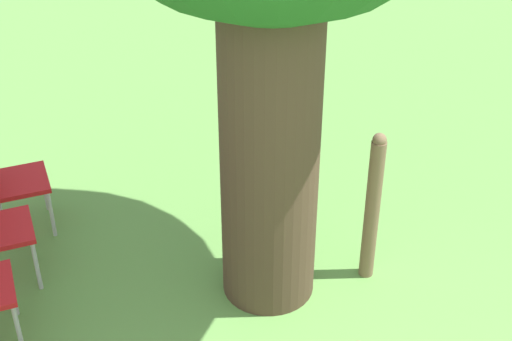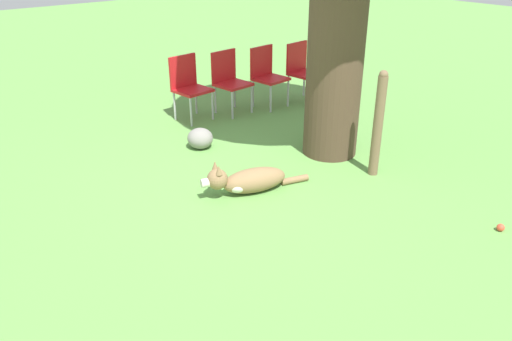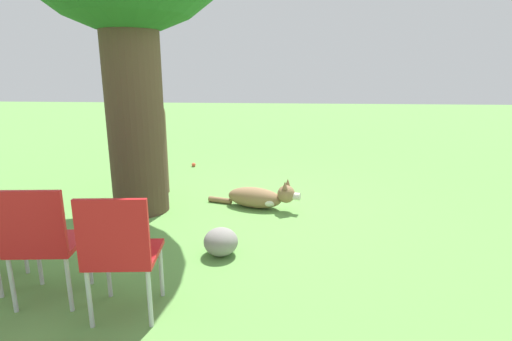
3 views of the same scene
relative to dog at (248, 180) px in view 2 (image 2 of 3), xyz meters
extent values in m
plane|color=#609947|center=(-0.12, 0.57, -0.13)|extent=(30.00, 30.00, 0.00)
cylinder|color=#4C3828|center=(-0.18, 1.39, 1.15)|extent=(0.63, 0.63, 2.57)
ellipsoid|color=olive|center=(0.02, 0.07, -0.01)|extent=(0.46, 0.72, 0.24)
ellipsoid|color=silver|center=(-0.03, -0.10, -0.02)|extent=(0.29, 0.29, 0.15)
sphere|color=olive|center=(-0.09, -0.30, 0.08)|extent=(0.26, 0.26, 0.21)
cylinder|color=silver|center=(-0.12, -0.42, 0.06)|extent=(0.11, 0.11, 0.09)
cone|color=olive|center=(-0.03, -0.32, 0.20)|extent=(0.07, 0.07, 0.09)
cone|color=olive|center=(-0.14, -0.29, 0.20)|extent=(0.07, 0.07, 0.09)
cylinder|color=olive|center=(0.15, 0.51, -0.10)|extent=(0.15, 0.31, 0.07)
cylinder|color=brown|center=(0.53, 1.32, 0.41)|extent=(0.10, 0.10, 1.08)
sphere|color=brown|center=(0.53, 1.32, 0.97)|extent=(0.09, 0.09, 0.09)
cube|color=red|center=(-2.15, 0.76, 0.29)|extent=(0.46, 0.48, 0.04)
cube|color=red|center=(-2.35, 0.74, 0.52)|extent=(0.08, 0.44, 0.43)
cylinder|color=#B7B7BC|center=(-1.99, 0.97, 0.07)|extent=(0.03, 0.03, 0.40)
cylinder|color=#B7B7BC|center=(-1.96, 0.59, 0.07)|extent=(0.03, 0.03, 0.40)
cylinder|color=#B7B7BC|center=(-2.35, 0.93, 0.07)|extent=(0.03, 0.03, 0.40)
cylinder|color=#B7B7BC|center=(-2.31, 0.55, 0.07)|extent=(0.03, 0.03, 0.40)
cube|color=red|center=(-2.03, 1.36, 0.29)|extent=(0.46, 0.48, 0.04)
cube|color=red|center=(-2.23, 1.34, 0.52)|extent=(0.08, 0.44, 0.43)
cylinder|color=#B7B7BC|center=(-1.87, 1.57, 0.07)|extent=(0.03, 0.03, 0.40)
cylinder|color=#B7B7BC|center=(-1.83, 1.19, 0.07)|extent=(0.03, 0.03, 0.40)
cylinder|color=#B7B7BC|center=(-2.23, 1.53, 0.07)|extent=(0.03, 0.03, 0.40)
cylinder|color=#B7B7BC|center=(-2.19, 1.16, 0.07)|extent=(0.03, 0.03, 0.40)
cube|color=red|center=(-1.91, 1.96, 0.29)|extent=(0.46, 0.48, 0.04)
cube|color=red|center=(-2.10, 1.94, 0.52)|extent=(0.08, 0.44, 0.43)
cylinder|color=#B7B7BC|center=(-1.75, 2.17, 0.07)|extent=(0.03, 0.03, 0.40)
cylinder|color=#B7B7BC|center=(-1.71, 1.79, 0.07)|extent=(0.03, 0.03, 0.40)
cylinder|color=#B7B7BC|center=(-2.11, 2.13, 0.07)|extent=(0.03, 0.03, 0.40)
cylinder|color=#B7B7BC|center=(-2.07, 1.76, 0.07)|extent=(0.03, 0.03, 0.40)
cube|color=red|center=(-1.79, 2.57, 0.29)|extent=(0.46, 0.48, 0.04)
cube|color=red|center=(-1.98, 2.55, 0.52)|extent=(0.08, 0.44, 0.43)
cylinder|color=#B7B7BC|center=(-1.63, 2.77, 0.07)|extent=(0.03, 0.03, 0.40)
cylinder|color=#B7B7BC|center=(-1.59, 2.40, 0.07)|extent=(0.03, 0.03, 0.40)
cylinder|color=#B7B7BC|center=(-1.99, 2.74, 0.07)|extent=(0.03, 0.03, 0.40)
cylinder|color=#B7B7BC|center=(-1.95, 2.36, 0.07)|extent=(0.03, 0.03, 0.40)
sphere|color=#E54C33|center=(1.98, 1.27, -0.10)|extent=(0.07, 0.07, 0.07)
ellipsoid|color=gray|center=(-1.26, 0.27, -0.01)|extent=(0.32, 0.31, 0.25)
camera|label=1|loc=(-1.31, -2.26, 3.20)|focal=50.00mm
camera|label=2|loc=(3.50, -2.77, 2.27)|focal=35.00mm
camera|label=3|loc=(-4.51, -0.30, 1.49)|focal=28.00mm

